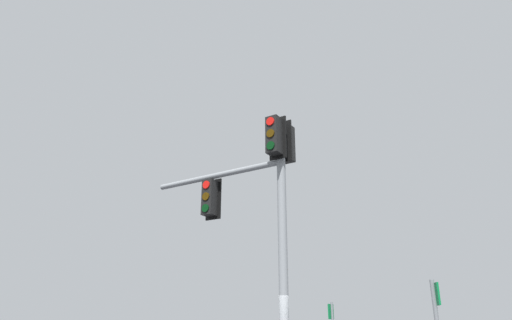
{
  "coord_description": "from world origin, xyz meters",
  "views": [
    {
      "loc": [
        -8.88,
        2.83,
        1.81
      ],
      "look_at": [
        1.04,
        -0.3,
        5.66
      ],
      "focal_mm": 32.42,
      "sensor_mm": 36.0,
      "label": 1
    }
  ],
  "objects": [
    {
      "name": "signal_mast_assembly",
      "position": [
        0.94,
        -0.39,
        4.62
      ],
      "size": [
        3.33,
        2.88,
        6.55
      ],
      "color": "gray",
      "rests_on": "ground"
    }
  ]
}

